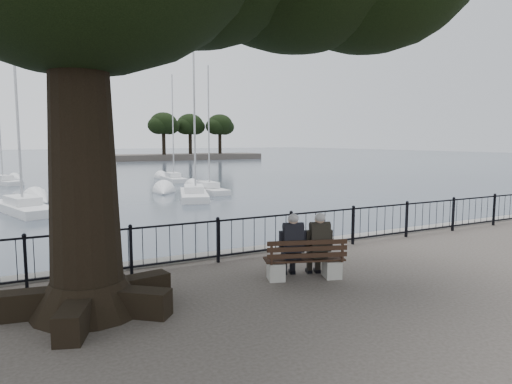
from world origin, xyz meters
TOP-DOWN VIEW (x-y plane):
  - harbor at (0.00, 3.00)m, footprint 260.00×260.00m
  - railing at (0.00, 2.50)m, footprint 22.06×0.06m
  - bench at (0.06, 0.48)m, footprint 1.71×1.01m
  - person_left at (-0.15, 0.66)m, footprint 0.55×0.75m
  - person_right at (0.38, 0.47)m, footprint 0.55×0.75m
  - lion_monument at (2.00, 49.92)m, footprint 6.43×6.43m
  - sailboat_b at (-4.86, 20.09)m, footprint 3.38×6.36m
  - sailboat_c at (5.29, 21.38)m, footprint 3.39×6.21m
  - sailboat_d at (7.35, 24.01)m, footprint 1.56×4.94m
  - sailboat_f at (-1.19, 35.17)m, footprint 2.68×5.80m
  - sailboat_g at (7.95, 34.31)m, footprint 1.61×5.07m
  - sailboat_h at (-6.14, 38.30)m, footprint 3.26×5.05m
  - far_shore at (25.54, 79.46)m, footprint 30.00×8.60m

SIDE VIEW (x-z plane):
  - sailboat_d at x=7.35m, z-range -5.35..3.94m
  - sailboat_g at x=7.95m, z-range -5.68..4.30m
  - sailboat_c at x=5.29m, z-range -6.56..5.22m
  - sailboat_h at x=-6.14m, z-range -6.07..4.73m
  - sailboat_f at x=-1.19m, z-range -6.76..5.46m
  - sailboat_b at x=-4.86m, z-range -7.04..5.74m
  - harbor at x=0.00m, z-range -1.10..0.10m
  - bench at x=0.06m, z-range -0.13..0.73m
  - railing at x=0.00m, z-range 0.06..1.06m
  - person_left at x=-0.15m, z-range -0.05..1.32m
  - person_right at x=0.38m, z-range -0.05..1.32m
  - lion_monument at x=2.00m, z-range -3.31..6.07m
  - far_shore at x=25.54m, z-range -1.59..7.59m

